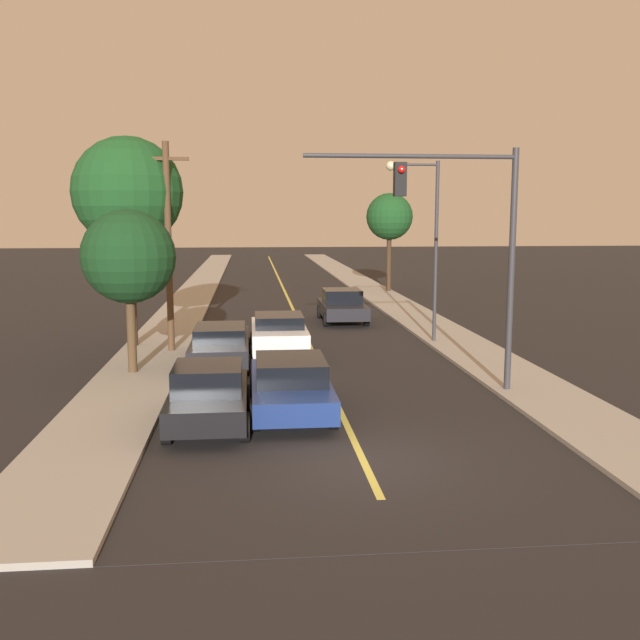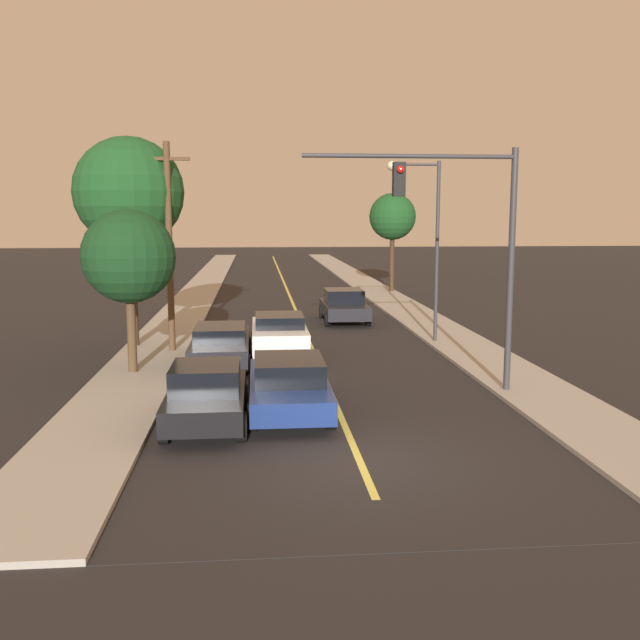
# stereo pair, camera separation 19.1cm
# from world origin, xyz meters

# --- Properties ---
(ground_plane) EXTENTS (200.00, 200.00, 0.00)m
(ground_plane) POSITION_xyz_m (0.00, 0.00, 0.00)
(ground_plane) COLOR black
(road_surface) EXTENTS (9.12, 80.00, 0.01)m
(road_surface) POSITION_xyz_m (0.00, 36.00, 0.01)
(road_surface) COLOR black
(road_surface) RESTS_ON ground
(sidewalk_left) EXTENTS (2.50, 80.00, 0.12)m
(sidewalk_left) POSITION_xyz_m (-5.81, 36.00, 0.06)
(sidewalk_left) COLOR #9E998E
(sidewalk_left) RESTS_ON ground
(sidewalk_right) EXTENTS (2.50, 80.00, 0.12)m
(sidewalk_right) POSITION_xyz_m (5.81, 36.00, 0.06)
(sidewalk_right) COLOR #9E998E
(sidewalk_right) RESTS_ON ground
(car_near_lane_front) EXTENTS (2.08, 5.06, 1.45)m
(car_near_lane_front) POSITION_xyz_m (-1.28, 3.84, 0.75)
(car_near_lane_front) COLOR navy
(car_near_lane_front) RESTS_ON ground
(car_near_lane_second) EXTENTS (2.03, 4.54, 1.54)m
(car_near_lane_second) POSITION_xyz_m (-1.28, 11.16, 0.81)
(car_near_lane_second) COLOR white
(car_near_lane_second) RESTS_ON ground
(car_outer_lane_front) EXTENTS (1.93, 4.23, 1.53)m
(car_outer_lane_front) POSITION_xyz_m (-3.28, 2.82, 0.77)
(car_outer_lane_front) COLOR black
(car_outer_lane_front) RESTS_ON ground
(car_outer_lane_second) EXTENTS (2.00, 5.13, 1.38)m
(car_outer_lane_second) POSITION_xyz_m (-3.28, 9.83, 0.73)
(car_outer_lane_second) COLOR black
(car_outer_lane_second) RESTS_ON ground
(car_far_oncoming) EXTENTS (2.09, 4.43, 1.54)m
(car_far_oncoming) POSITION_xyz_m (2.05, 19.29, 0.77)
(car_far_oncoming) COLOR black
(car_far_oncoming) RESTS_ON ground
(traffic_signal_mast) EXTENTS (5.87, 0.42, 6.69)m
(traffic_signal_mast) POSITION_xyz_m (3.61, 5.27, 4.70)
(traffic_signal_mast) COLOR #333338
(traffic_signal_mast) RESTS_ON ground
(streetlamp_right) EXTENTS (2.07, 0.36, 6.93)m
(streetlamp_right) POSITION_xyz_m (4.41, 13.22, 4.61)
(streetlamp_right) COLOR #333338
(streetlamp_right) RESTS_ON ground
(utility_pole_left) EXTENTS (1.60, 0.24, 7.45)m
(utility_pole_left) POSITION_xyz_m (-5.16, 12.15, 4.01)
(utility_pole_left) COLOR #513823
(utility_pole_left) RESTS_ON ground
(tree_left_near) EXTENTS (2.89, 2.89, 5.07)m
(tree_left_near) POSITION_xyz_m (-5.98, 8.57, 3.73)
(tree_left_near) COLOR #4C3823
(tree_left_near) RESTS_ON ground
(tree_left_far) EXTENTS (4.05, 4.05, 7.76)m
(tree_left_far) POSITION_xyz_m (-6.71, 13.31, 5.82)
(tree_left_far) COLOR #3D2B1C
(tree_left_far) RESTS_ON ground
(tree_right_near) EXTENTS (3.00, 3.00, 6.31)m
(tree_right_near) POSITION_xyz_m (6.72, 31.82, 4.89)
(tree_right_near) COLOR #3D2B1C
(tree_right_near) RESTS_ON ground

